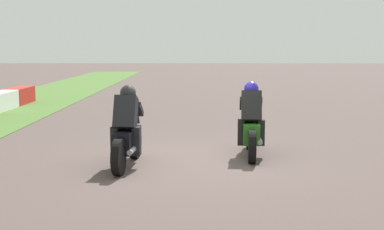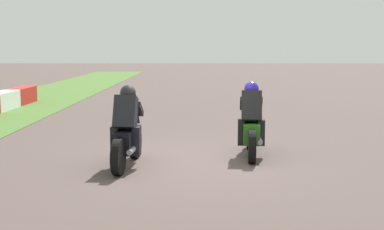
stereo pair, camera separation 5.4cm
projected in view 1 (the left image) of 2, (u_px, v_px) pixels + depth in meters
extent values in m
plane|color=brown|center=(195.00, 160.00, 10.23)|extent=(120.00, 120.00, 0.00)
cube|color=white|center=(1.00, 101.00, 18.14)|extent=(1.96, 0.60, 0.64)
cube|color=red|center=(20.00, 96.00, 20.12)|extent=(1.96, 0.60, 0.64)
cylinder|color=black|center=(250.00, 134.00, 11.28)|extent=(0.65, 0.19, 0.64)
cylinder|color=black|center=(252.00, 147.00, 9.90)|extent=(0.65, 0.19, 0.64)
cube|color=#28671B|center=(251.00, 131.00, 10.57)|extent=(1.12, 0.40, 0.40)
ellipsoid|color=#28671B|center=(251.00, 116.00, 10.63)|extent=(0.50, 0.33, 0.24)
cube|color=red|center=(252.00, 135.00, 10.06)|extent=(0.07, 0.16, 0.08)
cylinder|color=#A5A5AD|center=(260.00, 141.00, 10.23)|extent=(0.43, 0.13, 0.10)
cube|color=black|center=(251.00, 107.00, 10.40)|extent=(0.51, 0.43, 0.66)
sphere|color=#2C20B1|center=(251.00, 89.00, 10.58)|extent=(0.32, 0.32, 0.30)
cube|color=#519160|center=(250.00, 112.00, 11.02)|extent=(0.17, 0.27, 0.23)
cube|color=black|center=(241.00, 132.00, 10.47)|extent=(0.19, 0.15, 0.52)
cube|color=black|center=(261.00, 132.00, 10.44)|extent=(0.19, 0.15, 0.52)
cube|color=black|center=(242.00, 103.00, 10.79)|extent=(0.39, 0.13, 0.31)
cube|color=black|center=(260.00, 104.00, 10.76)|extent=(0.39, 0.13, 0.31)
cylinder|color=black|center=(135.00, 142.00, 10.34)|extent=(0.65, 0.20, 0.64)
cylinder|color=black|center=(119.00, 157.00, 8.95)|extent=(0.65, 0.20, 0.64)
cube|color=black|center=(127.00, 140.00, 9.62)|extent=(1.12, 0.42, 0.40)
ellipsoid|color=black|center=(128.00, 123.00, 9.68)|extent=(0.51, 0.34, 0.24)
cube|color=red|center=(121.00, 144.00, 9.12)|extent=(0.07, 0.16, 0.08)
cylinder|color=#A5A5AD|center=(132.00, 151.00, 9.28)|extent=(0.43, 0.14, 0.10)
cube|color=black|center=(126.00, 113.00, 9.46)|extent=(0.52, 0.44, 0.66)
sphere|color=black|center=(128.00, 93.00, 9.63)|extent=(0.33, 0.33, 0.30)
cube|color=#464D5F|center=(133.00, 118.00, 10.07)|extent=(0.18, 0.27, 0.23)
cube|color=black|center=(115.00, 141.00, 9.52)|extent=(0.19, 0.16, 0.52)
cube|color=black|center=(137.00, 141.00, 9.49)|extent=(0.19, 0.16, 0.52)
cube|color=black|center=(121.00, 109.00, 9.84)|extent=(0.39, 0.13, 0.31)
cube|color=black|center=(139.00, 109.00, 9.81)|extent=(0.39, 0.13, 0.31)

